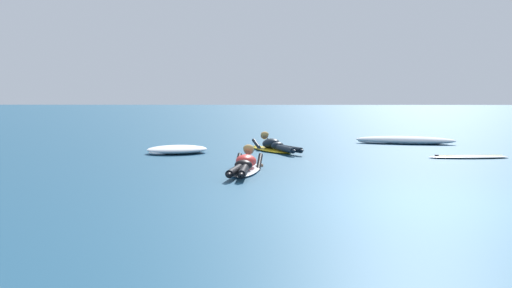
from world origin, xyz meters
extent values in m
plane|color=navy|center=(0.00, 10.00, 0.00)|extent=(120.00, 120.00, 0.00)
ellipsoid|color=silver|center=(-2.68, 3.28, 0.04)|extent=(0.69, 2.11, 0.07)
ellipsoid|color=silver|center=(-2.60, 4.26, 0.05)|extent=(0.20, 0.22, 0.06)
ellipsoid|color=red|center=(-2.68, 3.33, 0.20)|extent=(0.46, 0.73, 0.35)
ellipsoid|color=black|center=(-2.71, 2.92, 0.17)|extent=(0.36, 0.31, 0.20)
cylinder|color=black|center=(-2.84, 2.33, 0.14)|extent=(0.27, 0.91, 0.14)
ellipsoid|color=black|center=(-2.91, 1.89, 0.14)|extent=(0.12, 0.23, 0.08)
cylinder|color=black|center=(-2.68, 2.32, 0.14)|extent=(0.16, 0.90, 0.14)
ellipsoid|color=black|center=(-2.70, 1.87, 0.14)|extent=(0.12, 0.23, 0.08)
cylinder|color=black|center=(-2.87, 3.73, 0.12)|extent=(0.14, 0.62, 0.35)
sphere|color=#8C6647|center=(-2.83, 4.13, 0.02)|extent=(0.09, 0.09, 0.09)
cylinder|color=black|center=(-2.43, 3.67, 0.12)|extent=(0.14, 0.62, 0.35)
sphere|color=#8C6647|center=(-2.40, 4.05, 0.02)|extent=(0.09, 0.09, 0.09)
sphere|color=#8C6647|center=(-2.64, 3.73, 0.38)|extent=(0.21, 0.21, 0.21)
ellipsoid|color=#AD894C|center=(-2.65, 3.71, 0.41)|extent=(0.24, 0.22, 0.16)
ellipsoid|color=yellow|center=(-2.18, 7.33, 0.04)|extent=(1.38, 2.04, 0.07)
ellipsoid|color=yellow|center=(-2.58, 8.18, 0.05)|extent=(0.28, 0.27, 0.06)
ellipsoid|color=black|center=(-2.20, 7.37, 0.20)|extent=(0.66, 0.80, 0.35)
ellipsoid|color=black|center=(-2.03, 7.01, 0.17)|extent=(0.43, 0.40, 0.20)
cylinder|color=black|center=(-1.84, 6.42, 0.14)|extent=(0.48, 0.92, 0.14)
ellipsoid|color=black|center=(-1.66, 5.98, 0.14)|extent=(0.18, 0.24, 0.08)
cylinder|color=black|center=(-1.69, 6.48, 0.14)|extent=(0.57, 0.88, 0.14)
ellipsoid|color=black|center=(-1.47, 6.07, 0.14)|extent=(0.18, 0.24, 0.08)
cylinder|color=black|center=(-2.56, 7.62, 0.12)|extent=(0.33, 0.57, 0.34)
sphere|color=#8C6647|center=(-2.73, 7.97, 0.02)|extent=(0.09, 0.09, 0.09)
cylinder|color=black|center=(-2.16, 7.79, 0.12)|extent=(0.33, 0.57, 0.34)
sphere|color=#8C6647|center=(-2.31, 8.12, 0.02)|extent=(0.09, 0.09, 0.09)
sphere|color=#8C6647|center=(-2.37, 7.74, 0.38)|extent=(0.21, 0.21, 0.21)
ellipsoid|color=#AD894C|center=(-2.36, 7.72, 0.41)|extent=(0.28, 0.27, 0.16)
ellipsoid|color=white|center=(2.46, 5.75, 0.04)|extent=(1.92, 0.60, 0.07)
cube|color=yellow|center=(2.46, 5.75, 0.07)|extent=(1.61, 0.13, 0.01)
cone|color=black|center=(1.70, 5.70, 0.01)|extent=(0.11, 0.11, 0.16)
ellipsoid|color=white|center=(1.84, 9.55, 0.12)|extent=(3.01, 1.34, 0.24)
ellipsoid|color=white|center=(2.58, 9.48, 0.08)|extent=(1.06, 0.34, 0.17)
ellipsoid|color=white|center=(0.97, 9.70, 0.07)|extent=(1.10, 0.74, 0.13)
ellipsoid|color=white|center=(-4.58, 6.63, 0.10)|extent=(1.85, 1.63, 0.21)
ellipsoid|color=white|center=(-4.28, 6.93, 0.07)|extent=(0.73, 0.74, 0.15)
ellipsoid|color=white|center=(-4.96, 6.35, 0.06)|extent=(0.60, 0.61, 0.11)
camera|label=1|loc=(-2.19, -7.90, 1.52)|focal=40.59mm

